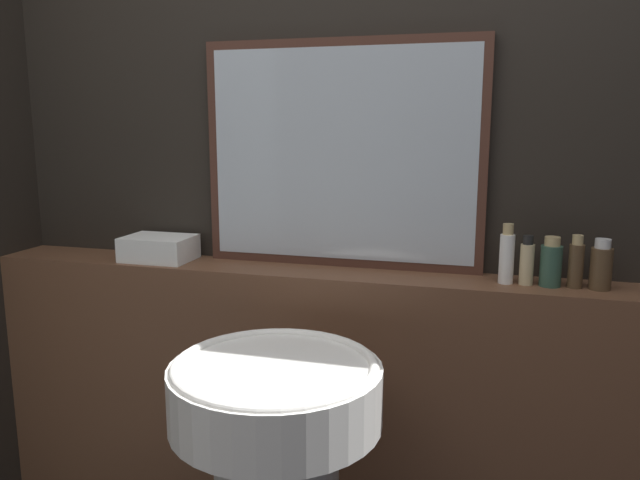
{
  "coord_description": "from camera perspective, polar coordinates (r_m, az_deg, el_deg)",
  "views": [
    {
      "loc": [
        0.36,
        -0.33,
        1.39
      ],
      "look_at": [
        -0.09,
        1.24,
        1.07
      ],
      "focal_mm": 35.0,
      "sensor_mm": 36.0,
      "label": 1
    }
  ],
  "objects": [
    {
      "name": "hand_soap_bottle",
      "position": [
        1.73,
        24.31,
        -2.2
      ],
      "size": [
        0.05,
        0.05,
        0.13
      ],
      "color": "#4C3823",
      "rests_on": "vanity_counter"
    },
    {
      "name": "mirror",
      "position": [
        1.8,
        1.98,
        7.75
      ],
      "size": [
        0.82,
        0.03,
        0.65
      ],
      "color": "#47281E",
      "rests_on": "vanity_counter"
    },
    {
      "name": "body_wash_bottle",
      "position": [
        1.72,
        22.36,
        -2.01
      ],
      "size": [
        0.04,
        0.04,
        0.14
      ],
      "color": "#4C3823",
      "rests_on": "vanity_counter"
    },
    {
      "name": "towel_stack",
      "position": [
        1.98,
        -14.51,
        -0.72
      ],
      "size": [
        0.21,
        0.15,
        0.07
      ],
      "color": "white",
      "rests_on": "vanity_counter"
    },
    {
      "name": "lotion_bottle",
      "position": [
        1.71,
        20.36,
        -2.03
      ],
      "size": [
        0.05,
        0.05,
        0.13
      ],
      "color": "#2D4C3D",
      "rests_on": "vanity_counter"
    },
    {
      "name": "conditioner_bottle",
      "position": [
        1.71,
        18.39,
        -1.92
      ],
      "size": [
        0.04,
        0.04,
        0.13
      ],
      "color": "#C6B284",
      "rests_on": "vanity_counter"
    },
    {
      "name": "shampoo_bottle",
      "position": [
        1.7,
        16.7,
        -1.41
      ],
      "size": [
        0.04,
        0.04,
        0.16
      ],
      "color": "white",
      "rests_on": "vanity_counter"
    },
    {
      "name": "vanity_counter",
      "position": [
        1.93,
        3.57,
        -17.13
      ],
      "size": [
        2.29,
        0.19,
        0.97
      ],
      "color": "brown",
      "rests_on": "ground_plane"
    },
    {
      "name": "wall_back",
      "position": [
        1.84,
        4.71,
        6.5
      ],
      "size": [
        8.0,
        0.06,
        2.5
      ],
      "color": "black",
      "rests_on": "ground_plane"
    }
  ]
}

